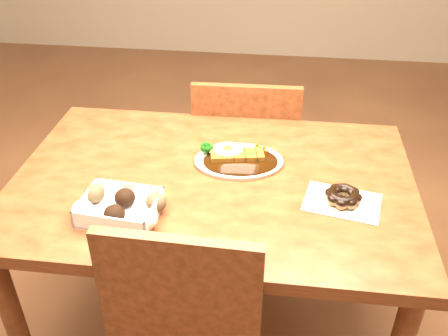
# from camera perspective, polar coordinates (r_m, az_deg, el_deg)

# --- Properties ---
(table) EXTENTS (1.20, 0.80, 0.75)m
(table) POSITION_cam_1_polar(r_m,az_deg,el_deg) (1.56, -1.22, -4.14)
(table) COLOR #4D240F
(table) RESTS_ON ground
(chair_far) EXTENTS (0.43, 0.43, 0.87)m
(chair_far) POSITION_cam_1_polar(r_m,az_deg,el_deg) (2.09, 2.55, 0.95)
(chair_far) COLOR #4D240F
(chair_far) RESTS_ON ground
(katsu_curry_plate) EXTENTS (0.29, 0.22, 0.05)m
(katsu_curry_plate) POSITION_cam_1_polar(r_m,az_deg,el_deg) (1.56, 1.53, 1.08)
(katsu_curry_plate) COLOR white
(katsu_curry_plate) RESTS_ON table
(donut_box) EXTENTS (0.24, 0.18, 0.06)m
(donut_box) POSITION_cam_1_polar(r_m,az_deg,el_deg) (1.37, -11.82, -4.37)
(donut_box) COLOR white
(donut_box) RESTS_ON table
(pon_de_ring) EXTENTS (0.23, 0.18, 0.04)m
(pon_de_ring) POSITION_cam_1_polar(r_m,az_deg,el_deg) (1.43, 13.46, -3.21)
(pon_de_ring) COLOR silver
(pon_de_ring) RESTS_ON table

